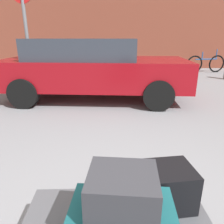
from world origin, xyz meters
The scene contains 6 objects.
duffel_bag_black_rear_left centered at (0.21, 0.21, 0.48)m, with size 0.64×0.29×0.29m, color black.
duffel_bag_charcoal_topmost_pile centered at (0.02, -0.12, 0.72)m, with size 0.34×0.30×0.22m, color #2D2D33.
parked_car centered at (-0.39, 4.24, 0.76)m, with size 4.44×2.21×1.42m.
bicycle_leaning centered at (4.17, 8.20, 0.37)m, with size 1.75×0.34×0.96m.
bollard_kerb_near centered at (2.74, 6.65, 0.34)m, with size 0.20×0.20×0.68m, color #72665B.
no_parking_sign centered at (-1.71, 3.84, 1.58)m, with size 0.49×0.16×2.58m.
Camera 1 is at (-0.06, -1.00, 1.46)m, focal length 34.69 mm.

